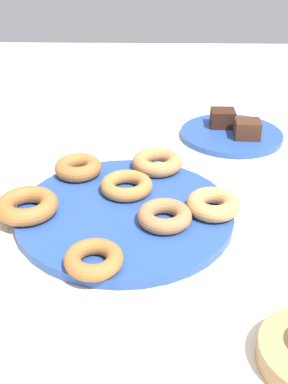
# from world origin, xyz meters

# --- Properties ---
(ground_plane) EXTENTS (2.40, 2.40, 0.00)m
(ground_plane) POSITION_xyz_m (0.00, 0.00, 0.00)
(ground_plane) COLOR beige
(donut_plate) EXTENTS (0.34, 0.34, 0.02)m
(donut_plate) POSITION_xyz_m (0.00, 0.00, 0.01)
(donut_plate) COLOR #284C9E
(donut_plate) RESTS_ON ground_plane
(donut_0) EXTENTS (0.11, 0.11, 0.03)m
(donut_0) POSITION_xyz_m (0.01, 0.14, 0.03)
(donut_0) COLOR tan
(donut_0) RESTS_ON donut_plate
(donut_1) EXTENTS (0.12, 0.12, 0.02)m
(donut_1) POSITION_xyz_m (-0.05, 0.00, 0.03)
(donut_1) COLOR #BC7A3D
(donut_1) RESTS_ON donut_plate
(donut_2) EXTENTS (0.10, 0.10, 0.03)m
(donut_2) POSITION_xyz_m (-0.11, -0.09, 0.03)
(donut_2) COLOR #AD6B33
(donut_2) RESTS_ON donut_plate
(donut_3) EXTENTS (0.10, 0.10, 0.02)m
(donut_3) POSITION_xyz_m (0.04, 0.06, 0.03)
(donut_3) COLOR #B27547
(donut_3) RESTS_ON donut_plate
(donut_4) EXTENTS (0.13, 0.13, 0.03)m
(donut_4) POSITION_xyz_m (-0.13, 0.05, 0.03)
(donut_4) COLOR #C6844C
(donut_4) RESTS_ON donut_plate
(donut_5) EXTENTS (0.13, 0.13, 0.03)m
(donut_5) POSITION_xyz_m (0.02, -0.15, 0.03)
(donut_5) COLOR #AD6B33
(donut_5) RESTS_ON donut_plate
(donut_6) EXTENTS (0.11, 0.11, 0.02)m
(donut_6) POSITION_xyz_m (0.14, -0.03, 0.03)
(donut_6) COLOR #AD6B33
(donut_6) RESTS_ON donut_plate
(cake_plate) EXTENTS (0.22, 0.22, 0.01)m
(cake_plate) POSITION_xyz_m (-0.32, 0.21, 0.01)
(cake_plate) COLOR #284C9E
(cake_plate) RESTS_ON ground_plane
(brownie_near) EXTENTS (0.05, 0.05, 0.04)m
(brownie_near) POSITION_xyz_m (-0.35, 0.19, 0.03)
(brownie_near) COLOR #381E14
(brownie_near) RESTS_ON cake_plate
(brownie_far) EXTENTS (0.05, 0.05, 0.04)m
(brownie_far) POSITION_xyz_m (-0.29, 0.24, 0.03)
(brownie_far) COLOR #472819
(brownie_far) RESTS_ON cake_plate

